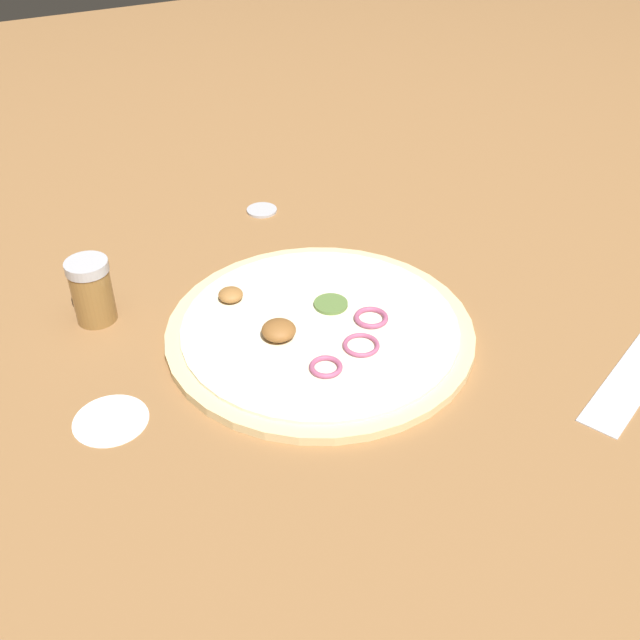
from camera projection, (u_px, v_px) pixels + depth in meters
name	position (u px, v px, depth m)	size (l,w,h in m)	color
ground_plane	(320.00, 334.00, 0.84)	(3.00, 3.00, 0.00)	olive
pizza	(319.00, 329.00, 0.84)	(0.35, 0.35, 0.03)	beige
spice_jar	(92.00, 291.00, 0.84)	(0.05, 0.05, 0.08)	olive
loose_cap	(262.00, 209.00, 1.07)	(0.04, 0.04, 0.01)	#B2B2B7
flour_patch	(111.00, 420.00, 0.73)	(0.07, 0.07, 0.00)	white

